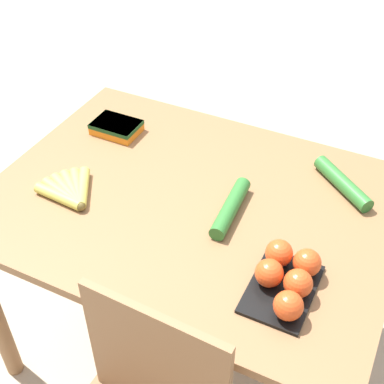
{
  "coord_description": "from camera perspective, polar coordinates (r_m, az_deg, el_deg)",
  "views": [
    {
      "loc": [
        -0.54,
        1.09,
        1.83
      ],
      "look_at": [
        0.0,
        0.0,
        0.79
      ],
      "focal_mm": 50.0,
      "sensor_mm": 36.0,
      "label": 1
    }
  ],
  "objects": [
    {
      "name": "tomato_pack",
      "position": [
        1.38,
        10.12,
        -8.94
      ],
      "size": [
        0.16,
        0.24,
        0.08
      ],
      "color": "black",
      "rests_on": "dining_table"
    },
    {
      "name": "ground_plane",
      "position": [
        2.2,
        0.0,
        -15.75
      ],
      "size": [
        12.0,
        12.0,
        0.0
      ],
      "primitive_type": "plane",
      "color": "#B7A88E"
    },
    {
      "name": "carrot_bag",
      "position": [
        1.91,
        -8.07,
        6.93
      ],
      "size": [
        0.16,
        0.12,
        0.04
      ],
      "color": "orange",
      "rests_on": "dining_table"
    },
    {
      "name": "cucumber_far",
      "position": [
        1.71,
        15.77,
        0.93
      ],
      "size": [
        0.22,
        0.19,
        0.05
      ],
      "color": "#2D702D",
      "rests_on": "dining_table"
    },
    {
      "name": "banana_bunch",
      "position": [
        1.67,
        -12.84,
        0.06
      ],
      "size": [
        0.18,
        0.17,
        0.03
      ],
      "color": "brown",
      "rests_on": "dining_table"
    },
    {
      "name": "cucumber_near",
      "position": [
        1.57,
        4.14,
        -1.68
      ],
      "size": [
        0.06,
        0.24,
        0.05
      ],
      "color": "#2D702D",
      "rests_on": "dining_table"
    },
    {
      "name": "dining_table",
      "position": [
        1.69,
        0.0,
        -3.46
      ],
      "size": [
        1.22,
        0.92,
        0.76
      ],
      "color": "olive",
      "rests_on": "ground_plane"
    }
  ]
}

